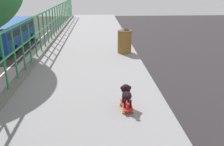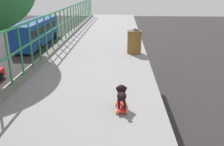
% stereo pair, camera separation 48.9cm
% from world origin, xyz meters
% --- Properties ---
extents(car_yellow_cab_fifth, '(1.81, 4.05, 1.50)m').
position_xyz_m(car_yellow_cab_fifth, '(-4.77, 10.01, 0.65)').
color(car_yellow_cab_fifth, yellow).
rests_on(car_yellow_cab_fifth, ground).
extents(city_bus, '(2.56, 10.99, 3.14)m').
position_xyz_m(city_bus, '(-8.79, 27.71, 1.79)').
color(city_bus, navy).
rests_on(city_bus, ground).
extents(toy_skateboard, '(0.23, 0.45, 0.09)m').
position_xyz_m(toy_skateboard, '(2.08, 1.97, 5.11)').
color(toy_skateboard, red).
rests_on(toy_skateboard, overpass_deck).
extents(small_dog, '(0.20, 0.41, 0.34)m').
position_xyz_m(small_dog, '(2.08, 2.01, 5.34)').
color(small_dog, black).
rests_on(small_dog, toy_skateboard).
extents(litter_bin, '(0.46, 0.46, 0.82)m').
position_xyz_m(litter_bin, '(2.46, 5.78, 5.47)').
color(litter_bin, brown).
rests_on(litter_bin, overpass_deck).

